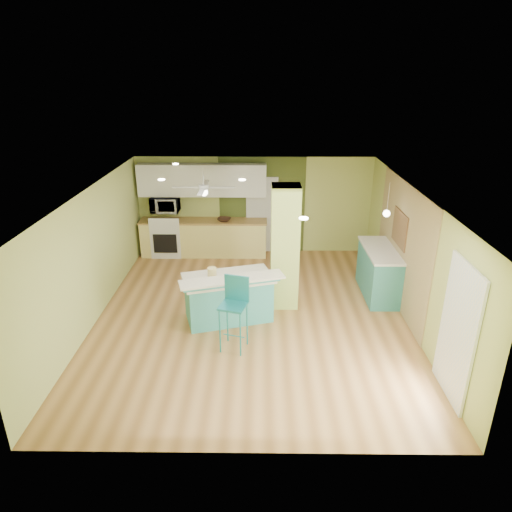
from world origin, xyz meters
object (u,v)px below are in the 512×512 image
at_px(peninsula, 229,297).
at_px(canister, 212,272).
at_px(bar_stool, 235,301).
at_px(fruit_bowl, 224,220).
at_px(side_counter, 380,272).

relative_size(peninsula, canister, 11.57).
distance_m(bar_stool, fruit_bowl, 4.23).
relative_size(side_counter, fruit_bowl, 4.80).
distance_m(peninsula, fruit_bowl, 3.31).
bearing_deg(fruit_bowl, bar_stool, -83.17).
bearing_deg(peninsula, bar_stool, -95.75).
distance_m(bar_stool, side_counter, 3.61).
height_order(peninsula, fruit_bowl, fruit_bowl).
bearing_deg(side_counter, fruit_bowl, 147.93).
relative_size(peninsula, side_counter, 1.23).
distance_m(side_counter, fruit_bowl, 4.11).
xyz_separation_m(bar_stool, canister, (-0.48, 0.99, 0.09)).
height_order(peninsula, canister, canister).
height_order(bar_stool, fruit_bowl, bar_stool).
xyz_separation_m(peninsula, canister, (-0.31, 0.04, 0.50)).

